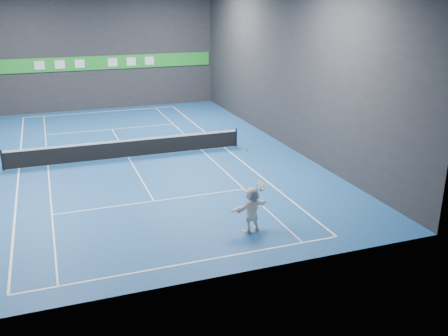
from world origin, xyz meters
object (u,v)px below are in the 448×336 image
object	(u,v)px
tennis_racket	(260,188)
tennis_net	(128,148)
tennis_ball	(247,151)
player	(252,209)

from	to	relation	value
tennis_racket	tennis_net	bearing A→B (deg)	106.77
tennis_ball	tennis_net	size ratio (longest dim) A/B	0.01
tennis_ball	tennis_racket	world-z (taller)	tennis_ball
player	tennis_net	world-z (taller)	player
tennis_net	tennis_racket	bearing A→B (deg)	-73.23
tennis_net	tennis_racket	distance (m)	10.88
player	tennis_net	size ratio (longest dim) A/B	0.14
player	tennis_ball	bearing A→B (deg)	-17.69
player	tennis_ball	distance (m)	2.27
tennis_net	tennis_ball	bearing A→B (deg)	-76.29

